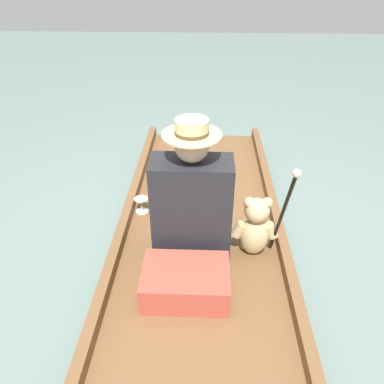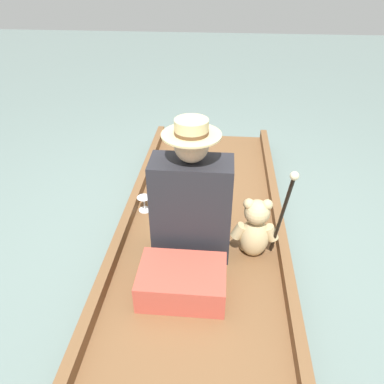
{
  "view_description": "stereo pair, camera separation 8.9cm",
  "coord_description": "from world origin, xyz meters",
  "px_view_note": "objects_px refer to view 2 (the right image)",
  "views": [
    {
      "loc": [
        0.02,
        -2.02,
        1.74
      ],
      "look_at": [
        -0.05,
        -0.16,
        0.54
      ],
      "focal_mm": 35.0,
      "sensor_mm": 36.0,
      "label": 1
    },
    {
      "loc": [
        0.11,
        -2.01,
        1.74
      ],
      "look_at": [
        -0.05,
        -0.16,
        0.54
      ],
      "focal_mm": 35.0,
      "sensor_mm": 36.0,
      "label": 2
    }
  ],
  "objects_px": {
    "teddy_bear": "(255,229)",
    "wine_glass": "(144,201)",
    "seated_person": "(193,203)",
    "walking_cane": "(283,211)"
  },
  "relations": [
    {
      "from": "seated_person",
      "to": "walking_cane",
      "type": "height_order",
      "value": "seated_person"
    },
    {
      "from": "teddy_bear",
      "to": "walking_cane",
      "type": "xyz_separation_m",
      "value": [
        0.12,
        -0.15,
        0.25
      ]
    },
    {
      "from": "walking_cane",
      "to": "seated_person",
      "type": "bearing_deg",
      "value": 156.65
    },
    {
      "from": "walking_cane",
      "to": "wine_glass",
      "type": "bearing_deg",
      "value": 148.33
    },
    {
      "from": "seated_person",
      "to": "teddy_bear",
      "type": "height_order",
      "value": "seated_person"
    },
    {
      "from": "teddy_bear",
      "to": "wine_glass",
      "type": "relative_size",
      "value": 3.66
    },
    {
      "from": "seated_person",
      "to": "walking_cane",
      "type": "bearing_deg",
      "value": -32.53
    },
    {
      "from": "seated_person",
      "to": "walking_cane",
      "type": "xyz_separation_m",
      "value": [
        0.51,
        -0.22,
        0.13
      ]
    },
    {
      "from": "seated_person",
      "to": "wine_glass",
      "type": "xyz_separation_m",
      "value": [
        -0.38,
        0.33,
        -0.23
      ]
    },
    {
      "from": "seated_person",
      "to": "teddy_bear",
      "type": "bearing_deg",
      "value": -19.99
    }
  ]
}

